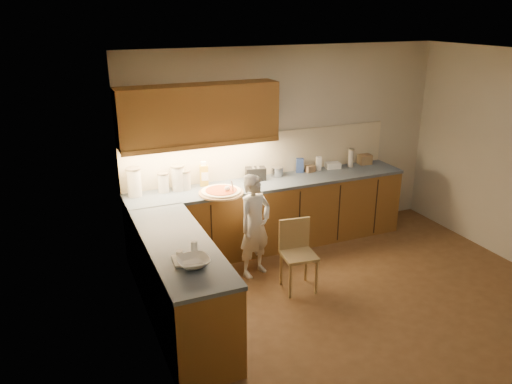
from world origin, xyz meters
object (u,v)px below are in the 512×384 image
at_px(pizza_on_board, 221,192).
at_px(child, 255,226).
at_px(wooden_chair, 297,250).
at_px(oil_jug, 204,175).
at_px(toaster, 256,174).

xyz_separation_m(pizza_on_board, child, (0.26, -0.44, -0.31)).
height_order(pizza_on_board, wooden_chair, pizza_on_board).
distance_m(pizza_on_board, oil_jug, 0.40).
distance_m(pizza_on_board, wooden_chair, 1.17).
distance_m(wooden_chair, oil_jug, 1.55).
bearing_deg(child, wooden_chair, -77.17).
relative_size(oil_jug, toaster, 1.11).
xyz_separation_m(child, wooden_chair, (0.32, -0.46, -0.16)).
height_order(child, toaster, child).
bearing_deg(pizza_on_board, wooden_chair, -57.35).
bearing_deg(child, toaster, 44.59).
relative_size(wooden_chair, oil_jug, 2.55).
height_order(oil_jug, toaster, oil_jug).
bearing_deg(child, oil_jug, 92.22).
xyz_separation_m(pizza_on_board, oil_jug, (-0.10, 0.37, 0.12)).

